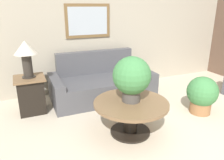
% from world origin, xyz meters
% --- Properties ---
extents(ground_plane, '(20.00, 20.00, 0.00)m').
position_xyz_m(ground_plane, '(0.00, 0.00, 0.00)').
color(ground_plane, beige).
extents(wall_back, '(7.77, 0.09, 2.60)m').
position_xyz_m(wall_back, '(-0.01, 2.93, 1.30)').
color(wall_back, '#B2A893').
rests_on(wall_back, ground_plane).
extents(couch_main, '(2.00, 1.00, 0.90)m').
position_xyz_m(couch_main, '(-0.60, 2.32, 0.28)').
color(couch_main, '#4C4C51').
rests_on(couch_main, ground_plane).
extents(coffee_table, '(1.07, 1.07, 0.50)m').
position_xyz_m(coffee_table, '(-0.68, 0.90, 0.36)').
color(coffee_table, black).
rests_on(coffee_table, ground_plane).
extents(side_table, '(0.50, 0.50, 0.64)m').
position_xyz_m(side_table, '(-1.96, 2.19, 0.33)').
color(side_table, black).
rests_on(side_table, ground_plane).
extents(table_lamp, '(0.37, 0.37, 0.62)m').
position_xyz_m(table_lamp, '(-1.96, 2.19, 1.07)').
color(table_lamp, '#2D2823').
rests_on(table_lamp, side_table).
extents(potted_plant_on_table, '(0.53, 0.53, 0.65)m').
position_xyz_m(potted_plant_on_table, '(-0.66, 0.93, 0.86)').
color(potted_plant_on_table, '#4C4742').
rests_on(potted_plant_on_table, coffee_table).
extents(potted_plant_floor, '(0.52, 0.52, 0.66)m').
position_xyz_m(potted_plant_floor, '(0.75, 0.98, 0.35)').
color(potted_plant_floor, '#9E6B42').
rests_on(potted_plant_floor, ground_plane).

